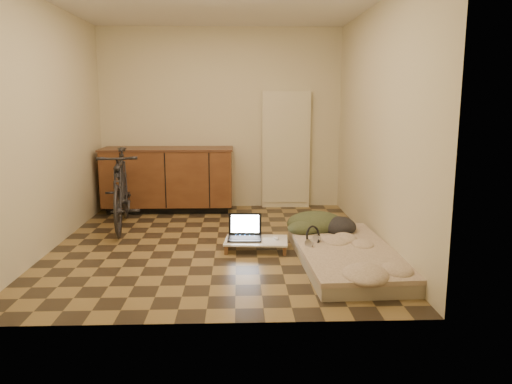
{
  "coord_description": "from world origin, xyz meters",
  "views": [
    {
      "loc": [
        0.25,
        -5.36,
        1.59
      ],
      "look_at": [
        0.45,
        0.19,
        0.55
      ],
      "focal_mm": 35.0,
      "sensor_mm": 36.0,
      "label": 1
    }
  ],
  "objects_px": {
    "lap_desk": "(256,241)",
    "laptop": "(245,233)",
    "futon": "(346,255)",
    "bicycle": "(121,185)"
  },
  "relations": [
    {
      "from": "lap_desk",
      "to": "laptop",
      "type": "bearing_deg",
      "value": 155.88
    },
    {
      "from": "bicycle",
      "to": "laptop",
      "type": "xyz_separation_m",
      "value": [
        1.51,
        -0.92,
        -0.38
      ]
    },
    {
      "from": "bicycle",
      "to": "futon",
      "type": "relative_size",
      "value": 0.88
    },
    {
      "from": "laptop",
      "to": "lap_desk",
      "type": "bearing_deg",
      "value": -26.76
    },
    {
      "from": "bicycle",
      "to": "futon",
      "type": "distance_m",
      "value": 2.94
    },
    {
      "from": "futon",
      "to": "lap_desk",
      "type": "xyz_separation_m",
      "value": [
        -0.86,
        0.48,
        0.02
      ]
    },
    {
      "from": "bicycle",
      "to": "futon",
      "type": "xyz_separation_m",
      "value": [
        2.5,
        -1.47,
        -0.46
      ]
    },
    {
      "from": "futon",
      "to": "laptop",
      "type": "height_order",
      "value": "laptop"
    },
    {
      "from": "futon",
      "to": "bicycle",
      "type": "bearing_deg",
      "value": 147.11
    },
    {
      "from": "futon",
      "to": "lap_desk",
      "type": "distance_m",
      "value": 0.99
    }
  ]
}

